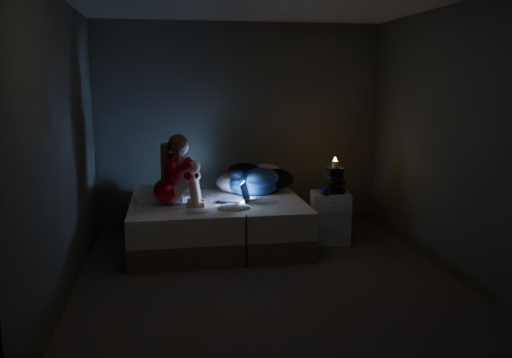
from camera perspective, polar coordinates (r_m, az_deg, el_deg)
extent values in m
cube|color=#4D4947|center=(5.07, 1.34, -11.13)|extent=(3.60, 3.80, 0.02)
cube|color=#51534A|center=(6.62, -1.74, 5.68)|extent=(3.60, 0.02, 2.60)
cube|color=#51534A|center=(2.92, 8.53, -0.75)|extent=(3.60, 0.02, 2.60)
cube|color=#51534A|center=(4.75, -20.59, 3.06)|extent=(0.02, 3.80, 2.60)
cube|color=#51534A|center=(5.39, 20.70, 3.87)|extent=(0.02, 3.80, 2.60)
cube|color=silver|center=(6.04, -10.47, -1.63)|extent=(0.49, 0.35, 0.14)
cube|color=silver|center=(6.20, 8.13, -4.20)|extent=(0.51, 0.47, 0.59)
cylinder|color=beige|center=(6.09, 8.67, 1.64)|extent=(0.07, 0.07, 0.08)
cube|color=black|center=(6.01, 7.81, -1.68)|extent=(0.11, 0.15, 0.01)
sphere|color=navy|center=(5.99, 7.76, -1.40)|extent=(0.08, 0.08, 0.08)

